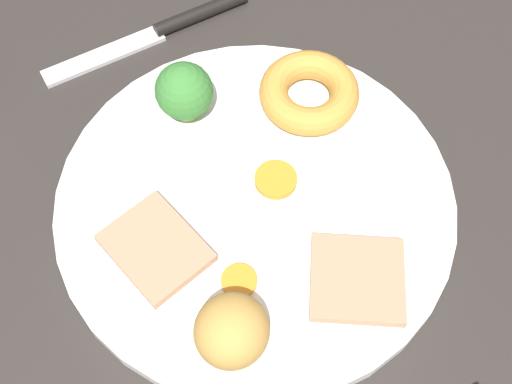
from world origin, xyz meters
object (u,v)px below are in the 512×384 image
Objects in this scene: meat_slice_under at (357,279)px; carrot_coin_front at (276,180)px; roast_potato_left at (232,331)px; broccoli_floret at (184,92)px; meat_slice_main at (156,248)px; dinner_plate at (256,204)px; knife at (166,28)px; yorkshire_pudding at (309,93)px; carrot_coin_back at (239,281)px.

meat_slice_under reaches higher than carrot_coin_front.
broccoli_floret is (17.18, -5.97, 0.76)cm from roast_potato_left.
meat_slice_main is 8.45cm from roast_potato_left.
meat_slice_main is at bearing 92.33° from carrot_coin_front.
dinner_plate is 4.25× the size of meat_slice_main.
meat_slice_under is 27.35cm from knife.
meat_slice_main is 2.19× the size of carrot_coin_front.
carrot_coin_front is (9.36, 0.54, -0.12)cm from meat_slice_under.
meat_slice_under is at bearing 159.11° from yorkshire_pudding.
broccoli_floret is at bearing 10.03° from meat_slice_under.
broccoli_floret is (3.77, 8.58, 1.67)cm from yorkshire_pudding.
meat_slice_main is 1.37× the size of roast_potato_left.
carrot_coin_back is 24.20cm from knife.
knife is (18.36, -10.17, -1.35)cm from meat_slice_main.
roast_potato_left is at bearing -171.00° from meat_slice_main.
carrot_coin_front is at bearing 3.30° from meat_slice_under.
dinner_plate is 2.25cm from carrot_coin_front.
meat_slice_main is at bearing 108.19° from yorkshire_pudding.
yorkshire_pudding is (5.29, -7.91, 1.81)cm from dinner_plate.
meat_slice_under is at bearing -176.70° from carrot_coin_front.
roast_potato_left is (-8.11, 6.64, 2.73)cm from dinner_plate.
broccoli_floret is (13.91, -3.57, 2.58)cm from carrot_coin_back.
meat_slice_main is 21.03cm from knife.
yorkshire_pudding is at bearing 115.49° from knife.
meat_slice_under is 2.56× the size of carrot_coin_back.
yorkshire_pudding is 7.69cm from carrot_coin_front.
dinner_plate is 9.73cm from broccoli_floret.
dinner_plate is 18.58cm from knife.
carrot_coin_front is at bearing -76.08° from dinner_plate.
carrot_coin_front is at bearing -162.93° from broccoli_floret.
yorkshire_pudding reaches higher than carrot_coin_front.
roast_potato_left is 12.28cm from carrot_coin_front.
dinner_plate is 5.83× the size of roast_potato_left.
carrot_coin_back is (-4.93, -3.70, -0.20)cm from meat_slice_main.
meat_slice_main is 1.08× the size of meat_slice_under.
yorkshire_pudding is at bearing -56.22° from dinner_plate.
knife is at bearing -6.90° from dinner_plate.
roast_potato_left is 0.26× the size of knife.
broccoli_floret is (8.98, -7.26, 2.38)cm from meat_slice_main.
dinner_plate is 10.83cm from roast_potato_left.
knife is at bearing -0.86° from carrot_coin_front.
broccoli_floret reaches higher than carrot_coin_back.
roast_potato_left reaches higher than carrot_coin_front.
meat_slice_under is 2.02× the size of carrot_coin_front.
carrot_coin_front is at bearing 128.94° from yorkshire_pudding.
meat_slice_main is at bearing 49.35° from meat_slice_under.
yorkshire_pudding is 2.48× the size of carrot_coin_front.
meat_slice_under is 1.27× the size of roast_potato_left.
knife is (18.44, -2.23, -0.25)cm from dinner_plate.
dinner_plate is at bearing -41.19° from carrot_coin_back.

